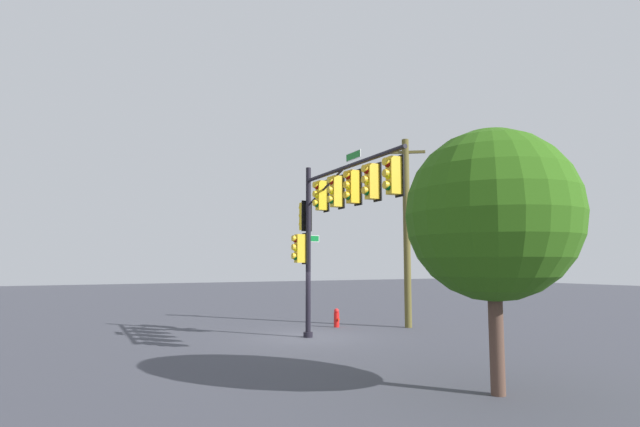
# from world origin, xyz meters

# --- Properties ---
(ground_plane) EXTENTS (120.00, 120.00, 0.00)m
(ground_plane) POSITION_xyz_m (0.00, 0.00, 0.00)
(ground_plane) COLOR #3E3F48
(signal_pole_assembly) EXTENTS (7.15, 1.15, 6.62)m
(signal_pole_assembly) POSITION_xyz_m (2.11, -0.16, 4.77)
(signal_pole_assembly) COLOR black
(signal_pole_assembly) RESTS_ON ground_plane
(utility_pole) EXTENTS (1.16, 1.52, 8.54)m
(utility_pole) POSITION_xyz_m (-0.49, 5.30, 4.38)
(utility_pole) COLOR brown
(utility_pole) RESTS_ON ground_plane
(fire_hydrant) EXTENTS (0.33, 0.24, 0.83)m
(fire_hydrant) POSITION_xyz_m (-2.15, 2.56, 0.41)
(fire_hydrant) COLOR red
(fire_hydrant) RESTS_ON ground_plane
(tree_near) EXTENTS (3.83, 3.83, 5.80)m
(tree_near) POSITION_xyz_m (9.57, -0.41, 3.88)
(tree_near) COLOR #50392D
(tree_near) RESTS_ON ground_plane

